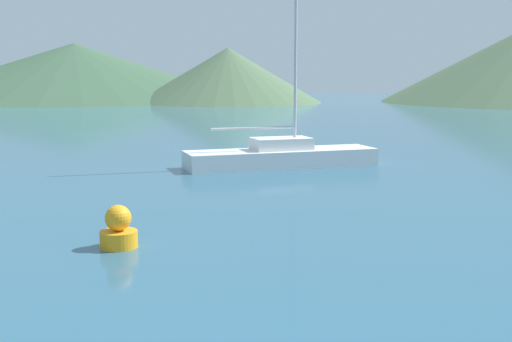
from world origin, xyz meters
The scene contains 4 objects.
sailboat_inner centered at (-2.09, 23.04, 0.48)m, with size 7.52×6.03×10.26m.
buoy_marker centered at (-2.46, 10.16, 0.39)m, with size 0.81×0.81×0.93m.
hill_west centered at (-48.82, 82.83, 4.10)m, with size 50.69×50.69×8.19m.
hill_central centered at (-23.02, 77.66, 3.53)m, with size 24.38×24.38×7.06m.
Camera 1 is at (4.20, -1.94, 3.73)m, focal length 45.00 mm.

